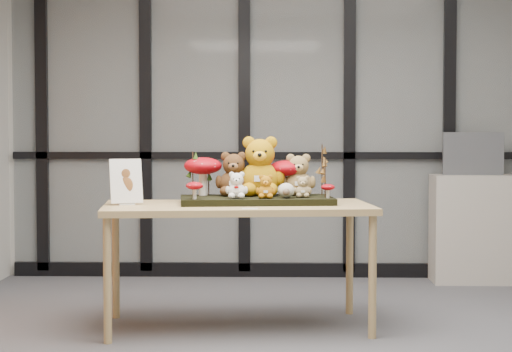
{
  "coord_description": "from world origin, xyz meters",
  "views": [
    {
      "loc": [
        -0.14,
        -5.48,
        1.29
      ],
      "look_at": [
        -0.3,
        0.38,
        0.98
      ],
      "focal_mm": 65.0,
      "sensor_mm": 36.0,
      "label": 1
    }
  ],
  "objects_px": {
    "bear_white_bow": "(237,184)",
    "mushroom_back_left": "(203,174)",
    "bear_pooh_yellow": "(260,163)",
    "diorama_tray": "(256,200)",
    "bear_brown_medium": "(234,172)",
    "sign_holder": "(126,183)",
    "mushroom_front_right": "(328,190)",
    "display_table": "(237,214)",
    "mushroom_front_left": "(195,190)",
    "bear_tan_back": "(298,173)",
    "cabinet": "(473,229)",
    "monitor": "(473,154)",
    "bear_beige_small": "(303,186)",
    "plush_cream_hedgehog": "(286,190)",
    "bear_small_yellow": "(266,185)",
    "mushroom_back_right": "(286,176)"
  },
  "relations": [
    {
      "from": "bear_small_yellow",
      "to": "bear_beige_small",
      "type": "xyz_separation_m",
      "value": [
        0.24,
        0.08,
        -0.01
      ]
    },
    {
      "from": "bear_pooh_yellow",
      "to": "bear_beige_small",
      "type": "distance_m",
      "value": 0.36
    },
    {
      "from": "monitor",
      "to": "mushroom_back_left",
      "type": "bearing_deg",
      "value": -142.4
    },
    {
      "from": "bear_pooh_yellow",
      "to": "bear_brown_medium",
      "type": "bearing_deg",
      "value": 179.58
    },
    {
      "from": "bear_pooh_yellow",
      "to": "bear_small_yellow",
      "type": "distance_m",
      "value": 0.28
    },
    {
      "from": "bear_beige_small",
      "to": "plush_cream_hedgehog",
      "type": "distance_m",
      "value": 0.12
    },
    {
      "from": "diorama_tray",
      "to": "monitor",
      "type": "relative_size",
      "value": 1.95
    },
    {
      "from": "bear_brown_medium",
      "to": "mushroom_back_right",
      "type": "xyz_separation_m",
      "value": [
        0.35,
        0.07,
        -0.03
      ]
    },
    {
      "from": "bear_small_yellow",
      "to": "sign_holder",
      "type": "distance_m",
      "value": 0.89
    },
    {
      "from": "plush_cream_hedgehog",
      "to": "mushroom_front_left",
      "type": "height_order",
      "value": "mushroom_front_left"
    },
    {
      "from": "bear_white_bow",
      "to": "monitor",
      "type": "xyz_separation_m",
      "value": [
        1.88,
        1.9,
        0.14
      ]
    },
    {
      "from": "bear_brown_medium",
      "to": "mushroom_back_left",
      "type": "height_order",
      "value": "bear_brown_medium"
    },
    {
      "from": "bear_tan_back",
      "to": "cabinet",
      "type": "relative_size",
      "value": 0.34
    },
    {
      "from": "cabinet",
      "to": "sign_holder",
      "type": "bearing_deg",
      "value": -144.11
    },
    {
      "from": "bear_brown_medium",
      "to": "cabinet",
      "type": "xyz_separation_m",
      "value": [
        1.91,
        1.63,
        -0.55
      ]
    },
    {
      "from": "mushroom_back_left",
      "to": "bear_pooh_yellow",
      "type": "bearing_deg",
      "value": -0.83
    },
    {
      "from": "sign_holder",
      "to": "monitor",
      "type": "xyz_separation_m",
      "value": [
        2.58,
        1.89,
        0.14
      ]
    },
    {
      "from": "mushroom_back_left",
      "to": "mushroom_back_right",
      "type": "bearing_deg",
      "value": 4.6
    },
    {
      "from": "diorama_tray",
      "to": "mushroom_front_left",
      "type": "bearing_deg",
      "value": -158.47
    },
    {
      "from": "bear_brown_medium",
      "to": "bear_small_yellow",
      "type": "bearing_deg",
      "value": -53.44
    },
    {
      "from": "display_table",
      "to": "bear_beige_small",
      "type": "height_order",
      "value": "bear_beige_small"
    },
    {
      "from": "mushroom_front_right",
      "to": "sign_holder",
      "type": "relative_size",
      "value": 0.34
    },
    {
      "from": "bear_white_bow",
      "to": "cabinet",
      "type": "height_order",
      "value": "bear_white_bow"
    },
    {
      "from": "bear_brown_medium",
      "to": "sign_holder",
      "type": "xyz_separation_m",
      "value": [
        -0.67,
        -0.24,
        -0.07
      ]
    },
    {
      "from": "mushroom_front_left",
      "to": "mushroom_back_right",
      "type": "bearing_deg",
      "value": 32.67
    },
    {
      "from": "display_table",
      "to": "mushroom_front_left",
      "type": "distance_m",
      "value": 0.34
    },
    {
      "from": "diorama_tray",
      "to": "cabinet",
      "type": "bearing_deg",
      "value": 38.22
    },
    {
      "from": "bear_white_bow",
      "to": "bear_beige_small",
      "type": "xyz_separation_m",
      "value": [
        0.42,
        0.09,
        -0.02
      ]
    },
    {
      "from": "bear_brown_medium",
      "to": "sign_holder",
      "type": "distance_m",
      "value": 0.72
    },
    {
      "from": "mushroom_front_right",
      "to": "bear_small_yellow",
      "type": "bearing_deg",
      "value": -172.69
    },
    {
      "from": "cabinet",
      "to": "mushroom_front_left",
      "type": "bearing_deg",
      "value": -137.88
    },
    {
      "from": "bear_brown_medium",
      "to": "bear_small_yellow",
      "type": "xyz_separation_m",
      "value": [
        0.21,
        -0.23,
        -0.08
      ]
    },
    {
      "from": "bear_brown_medium",
      "to": "sign_holder",
      "type": "height_order",
      "value": "bear_brown_medium"
    },
    {
      "from": "plush_cream_hedgehog",
      "to": "sign_holder",
      "type": "height_order",
      "value": "sign_holder"
    },
    {
      "from": "bear_brown_medium",
      "to": "bear_white_bow",
      "type": "distance_m",
      "value": 0.26
    },
    {
      "from": "bear_white_bow",
      "to": "bear_beige_small",
      "type": "distance_m",
      "value": 0.43
    },
    {
      "from": "monitor",
      "to": "mushroom_front_right",
      "type": "bearing_deg",
      "value": -125.34
    },
    {
      "from": "mushroom_back_left",
      "to": "sign_holder",
      "type": "distance_m",
      "value": 0.54
    },
    {
      "from": "bear_pooh_yellow",
      "to": "diorama_tray",
      "type": "bearing_deg",
      "value": -106.04
    },
    {
      "from": "mushroom_back_right",
      "to": "mushroom_front_right",
      "type": "height_order",
      "value": "mushroom_back_right"
    },
    {
      "from": "plush_cream_hedgehog",
      "to": "sign_holder",
      "type": "xyz_separation_m",
      "value": [
        -1.02,
        -0.03,
        0.04
      ]
    },
    {
      "from": "bear_white_bow",
      "to": "mushroom_back_left",
      "type": "xyz_separation_m",
      "value": [
        -0.24,
        0.27,
        0.05
      ]
    },
    {
      "from": "display_table",
      "to": "monitor",
      "type": "bearing_deg",
      "value": 37.88
    },
    {
      "from": "bear_beige_small",
      "to": "sign_holder",
      "type": "bearing_deg",
      "value": 177.72
    },
    {
      "from": "bear_white_bow",
      "to": "monitor",
      "type": "relative_size",
      "value": 0.37
    },
    {
      "from": "mushroom_front_left",
      "to": "cabinet",
      "type": "height_order",
      "value": "mushroom_front_left"
    },
    {
      "from": "diorama_tray",
      "to": "bear_beige_small",
      "type": "height_order",
      "value": "bear_beige_small"
    },
    {
      "from": "monitor",
      "to": "cabinet",
      "type": "bearing_deg",
      "value": -90.0
    },
    {
      "from": "diorama_tray",
      "to": "cabinet",
      "type": "distance_m",
      "value": 2.5
    },
    {
      "from": "bear_pooh_yellow",
      "to": "bear_beige_small",
      "type": "bearing_deg",
      "value": -38.34
    }
  ]
}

